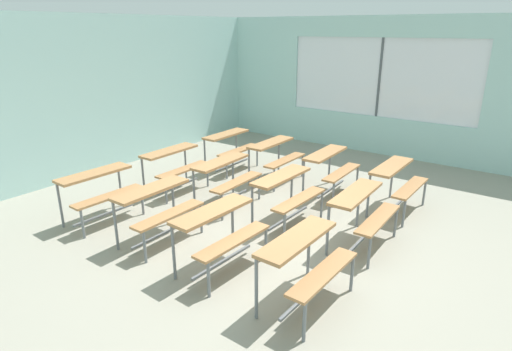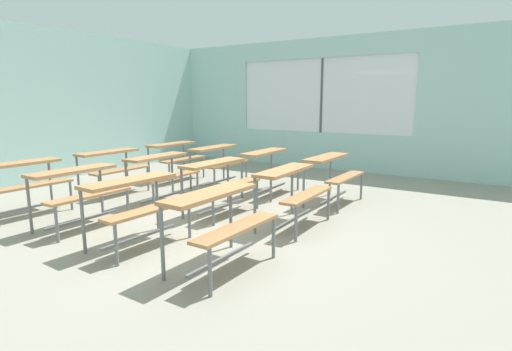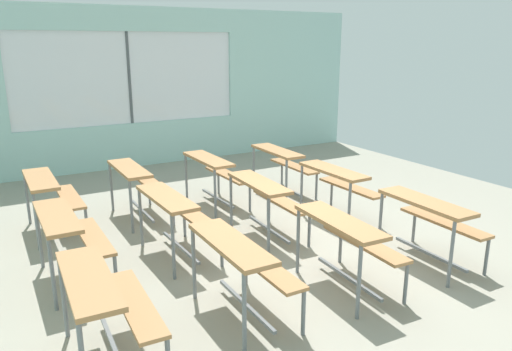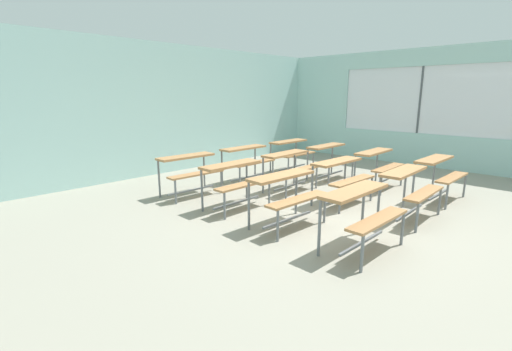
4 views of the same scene
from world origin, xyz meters
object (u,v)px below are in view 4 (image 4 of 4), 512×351
at_px(desk_bench_r0c2, 440,169).
at_px(desk_bench_r1c1, 342,171).
at_px(desk_bench_r3c0, 190,166).
at_px(desk_bench_r0c0, 362,205).
at_px(desk_bench_r3c2, 292,148).
at_px(desk_bench_r2c1, 290,162).
at_px(desk_bench_r1c2, 379,160).
at_px(desk_bench_r2c2, 330,154).
at_px(desk_bench_r0c1, 410,183).
at_px(desk_bench_r2c0, 235,175).
at_px(desk_bench_r1c0, 287,188).
at_px(desk_bench_r3c1, 247,156).

relative_size(desk_bench_r0c2, desk_bench_r1c1, 0.99).
bearing_deg(desk_bench_r0c2, desk_bench_r3c0, 131.14).
distance_m(desk_bench_r0c2, desk_bench_r3c0, 4.51).
distance_m(desk_bench_r0c0, desk_bench_r3c2, 4.55).
bearing_deg(desk_bench_r2c1, desk_bench_r3c0, 141.91).
bearing_deg(desk_bench_r1c2, desk_bench_r2c2, 87.64).
relative_size(desk_bench_r2c1, desk_bench_r2c2, 1.01).
distance_m(desk_bench_r0c1, desk_bench_r1c2, 1.83).
xyz_separation_m(desk_bench_r2c0, desk_bench_r3c0, (-0.07, 1.18, 0.00)).
relative_size(desk_bench_r1c1, desk_bench_r3c2, 1.02).
distance_m(desk_bench_r1c1, desk_bench_r2c1, 1.16).
height_order(desk_bench_r2c1, desk_bench_r3c2, same).
xyz_separation_m(desk_bench_r1c0, desk_bench_r2c0, (0.05, 1.13, 0.00)).
distance_m(desk_bench_r0c1, desk_bench_r3c1, 3.43).
xyz_separation_m(desk_bench_r2c1, desk_bench_r3c2, (1.46, 1.10, 0.00)).
bearing_deg(desk_bench_r0c2, desk_bench_r0c1, -178.98).
height_order(desk_bench_r1c2, desk_bench_r3c0, same).
height_order(desk_bench_r0c2, desk_bench_r2c2, same).
relative_size(desk_bench_r1c0, desk_bench_r3c2, 1.02).
bearing_deg(desk_bench_r0c1, desk_bench_r3c0, 113.05).
height_order(desk_bench_r2c0, desk_bench_r2c2, same).
distance_m(desk_bench_r0c1, desk_bench_r0c2, 1.38).
relative_size(desk_bench_r2c2, desk_bench_r3c0, 0.98).
distance_m(desk_bench_r2c0, desk_bench_r2c1, 1.48).
height_order(desk_bench_r0c1, desk_bench_r2c1, same).
height_order(desk_bench_r0c1, desk_bench_r1c0, same).
relative_size(desk_bench_r0c2, desk_bench_r2c2, 1.00).
relative_size(desk_bench_r0c1, desk_bench_r2c0, 1.01).
relative_size(desk_bench_r1c0, desk_bench_r2c0, 1.02).
xyz_separation_m(desk_bench_r1c2, desk_bench_r3c0, (-2.96, 2.27, 0.00)).
height_order(desk_bench_r0c1, desk_bench_r0c2, same).
bearing_deg(desk_bench_r3c1, desk_bench_r2c0, -140.30).
xyz_separation_m(desk_bench_r2c1, desk_bench_r3c1, (-0.05, 1.13, 0.00)).
bearing_deg(desk_bench_r1c0, desk_bench_r0c0, -87.35).
bearing_deg(desk_bench_r2c1, desk_bench_r2c0, 179.88).
distance_m(desk_bench_r0c2, desk_bench_r1c2, 1.16).
relative_size(desk_bench_r0c1, desk_bench_r1c0, 0.99).
distance_m(desk_bench_r0c2, desk_bench_r1c0, 3.12).
height_order(desk_bench_r1c2, desk_bench_r3c2, same).
xyz_separation_m(desk_bench_r0c1, desk_bench_r2c2, (1.44, 2.31, 0.00)).
bearing_deg(desk_bench_r1c2, desk_bench_r3c0, 141.29).
bearing_deg(desk_bench_r1c1, desk_bench_r3c0, 125.63).
xyz_separation_m(desk_bench_r2c0, desk_bench_r2c1, (1.47, 0.04, 0.00)).
distance_m(desk_bench_r1c0, desk_bench_r2c1, 1.92).
xyz_separation_m(desk_bench_r0c2, desk_bench_r1c2, (0.04, 1.16, 0.00)).
distance_m(desk_bench_r1c2, desk_bench_r3c0, 3.73).
relative_size(desk_bench_r0c1, desk_bench_r2c1, 0.99).
bearing_deg(desk_bench_r2c1, desk_bench_r0c1, -91.73).
distance_m(desk_bench_r0c0, desk_bench_r1c2, 3.18).
xyz_separation_m(desk_bench_r0c0, desk_bench_r3c2, (2.99, 3.43, 0.00)).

